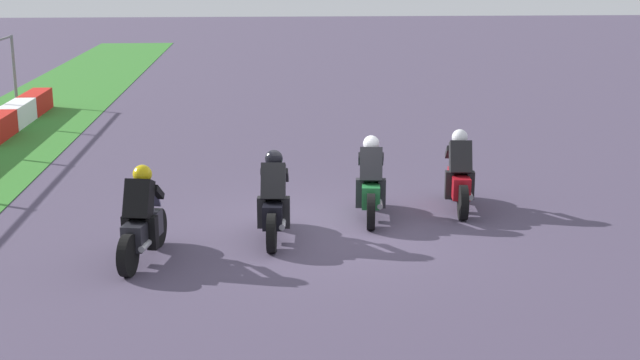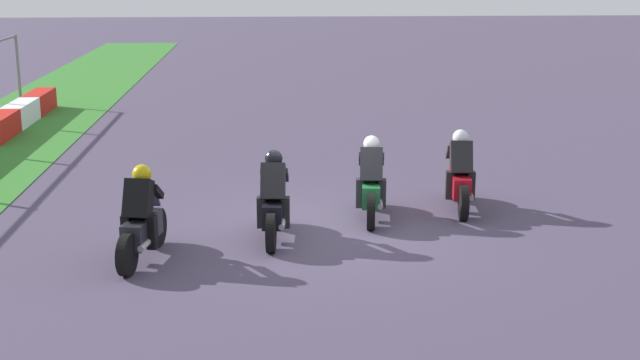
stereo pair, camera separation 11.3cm
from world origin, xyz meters
name	(u,v)px [view 2 (the right image)]	position (x,y,z in m)	size (l,w,h in m)	color
ground_plane	(323,230)	(0.00, 0.00, 0.00)	(120.00, 120.00, 0.00)	#483E55
rider_lane_a	(460,177)	(1.13, -2.65, 0.62)	(2.04, 0.57, 1.51)	black
rider_lane_b	(371,185)	(0.67, -0.93, 0.62)	(2.04, 0.58, 1.51)	black
rider_lane_c	(274,203)	(-0.44, 0.85, 0.62)	(2.04, 0.55, 1.51)	black
rider_lane_d	(142,222)	(-1.39, 2.91, 0.62)	(2.03, 0.62, 1.51)	black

